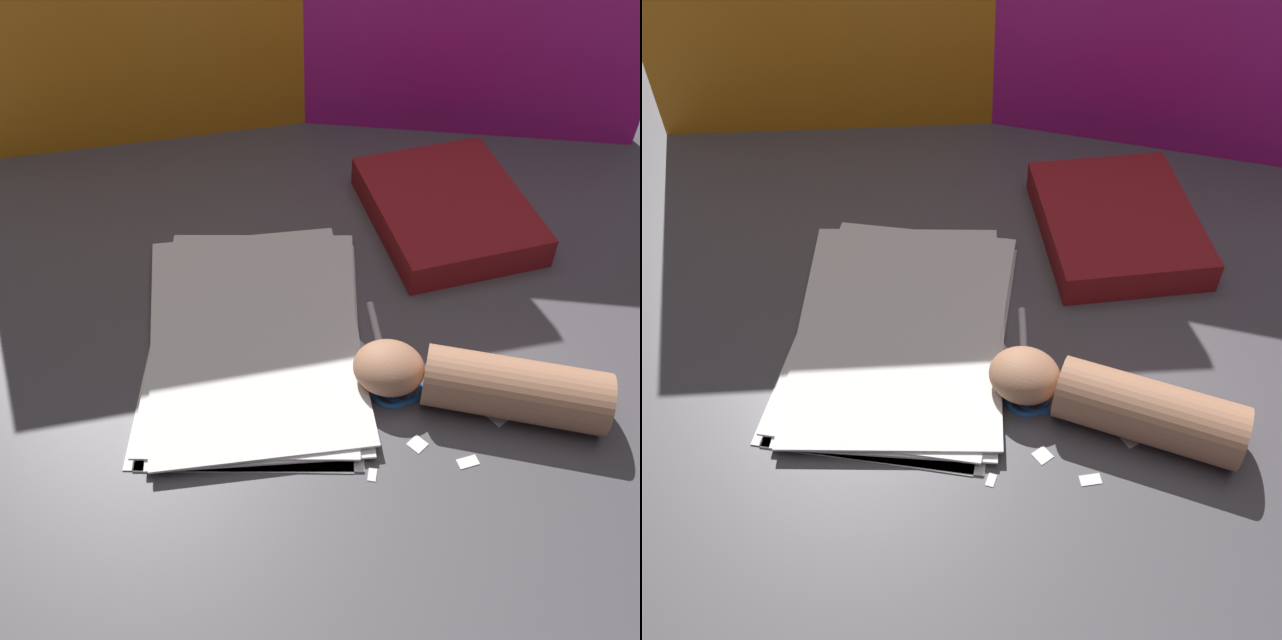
# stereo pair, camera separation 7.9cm
# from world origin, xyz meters

# --- Properties ---
(ground_plane) EXTENTS (6.00, 6.00, 0.00)m
(ground_plane) POSITION_xyz_m (0.00, 0.00, 0.00)
(ground_plane) COLOR #4C494F
(paper_stack) EXTENTS (0.27, 0.36, 0.02)m
(paper_stack) POSITION_xyz_m (-0.06, 0.03, 0.01)
(paper_stack) COLOR white
(paper_stack) RESTS_ON ground_plane
(book_closed) EXTENTS (0.23, 0.27, 0.04)m
(book_closed) POSITION_xyz_m (0.20, 0.22, 0.02)
(book_closed) COLOR maroon
(book_closed) RESTS_ON ground_plane
(scissors) EXTENTS (0.10, 0.16, 0.01)m
(scissors) POSITION_xyz_m (0.08, -0.02, 0.00)
(scissors) COLOR silver
(scissors) RESTS_ON ground_plane
(hand_forearm) EXTENTS (0.27, 0.14, 0.06)m
(hand_forearm) POSITION_xyz_m (0.18, -0.07, 0.03)
(hand_forearm) COLOR #A87556
(hand_forearm) RESTS_ON ground_plane
(paper_scrap_near) EXTENTS (0.02, 0.02, 0.00)m
(paper_scrap_near) POSITION_xyz_m (0.15, -0.14, 0.00)
(paper_scrap_near) COLOR white
(paper_scrap_near) RESTS_ON ground_plane
(paper_scrap_mid) EXTENTS (0.03, 0.03, 0.00)m
(paper_scrap_mid) POSITION_xyz_m (0.19, -0.09, 0.00)
(paper_scrap_mid) COLOR white
(paper_scrap_mid) RESTS_ON ground_plane
(paper_scrap_far) EXTENTS (0.01, 0.02, 0.00)m
(paper_scrap_far) POSITION_xyz_m (0.05, -0.15, 0.00)
(paper_scrap_far) COLOR white
(paper_scrap_far) RESTS_ON ground_plane
(paper_scrap_side) EXTENTS (0.02, 0.02, 0.00)m
(paper_scrap_side) POSITION_xyz_m (0.10, -0.12, 0.00)
(paper_scrap_side) COLOR white
(paper_scrap_side) RESTS_ON ground_plane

